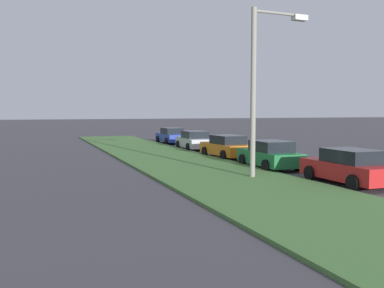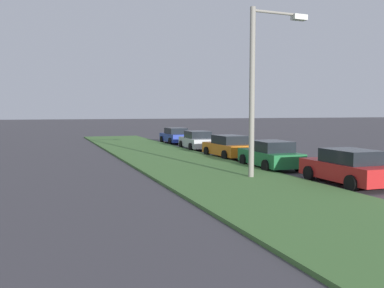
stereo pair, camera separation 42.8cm
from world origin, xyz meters
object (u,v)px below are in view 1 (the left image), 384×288
object	(u,v)px
parked_car_red	(349,167)
parked_car_green	(270,155)
parked_car_blue	(172,136)
parked_car_silver	(194,141)
streetlight	(260,80)
parked_car_orange	(227,147)

from	to	relation	value
parked_car_red	parked_car_green	size ratio (longest dim) A/B	0.99
parked_car_blue	parked_car_green	bearing A→B (deg)	178.15
parked_car_silver	streetlight	distance (m)	14.91
parked_car_red	parked_car_silver	bearing A→B (deg)	2.08
parked_car_silver	streetlight	xyz separation A→B (m)	(-14.24, 2.43, 3.67)
streetlight	parked_car_blue	bearing A→B (deg)	-7.43
parked_car_orange	parked_car_silver	world-z (taller)	same
parked_car_red	parked_car_silver	distance (m)	16.82
parked_car_green	parked_car_blue	size ratio (longest dim) A/B	1.02
parked_car_silver	parked_car_blue	size ratio (longest dim) A/B	1.02
parked_car_silver	parked_car_red	bearing A→B (deg)	-176.04
parked_car_red	streetlight	world-z (taller)	streetlight
parked_car_green	streetlight	size ratio (longest dim) A/B	0.58
parked_car_silver	streetlight	size ratio (longest dim) A/B	0.58
parked_car_orange	parked_car_silver	bearing A→B (deg)	-3.45
parked_car_red	parked_car_blue	bearing A→B (deg)	1.11
parked_car_blue	streetlight	bearing A→B (deg)	172.10
parked_car_orange	parked_car_blue	xyz separation A→B (m)	(12.60, -0.39, 0.00)
parked_car_orange	parked_car_blue	distance (m)	12.61
parked_car_orange	streetlight	size ratio (longest dim) A/B	0.58
parked_car_red	parked_car_green	world-z (taller)	same
parked_car_green	streetlight	distance (m)	5.16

